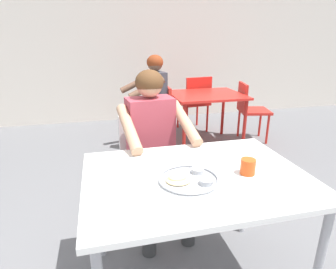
% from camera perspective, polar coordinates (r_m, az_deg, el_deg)
% --- Properties ---
extents(back_wall, '(12.00, 0.12, 3.40)m').
position_cam_1_polar(back_wall, '(5.11, -10.20, 21.87)').
color(back_wall, silver).
rests_on(back_wall, ground).
extents(table_foreground, '(1.19, 0.87, 0.75)m').
position_cam_1_polar(table_foreground, '(1.57, 5.62, -10.38)').
color(table_foreground, white).
rests_on(table_foreground, ground).
extents(thali_tray, '(0.31, 0.31, 0.03)m').
position_cam_1_polar(thali_tray, '(1.46, 4.31, -8.89)').
color(thali_tray, '#B7BABF').
rests_on(thali_tray, table_foreground).
extents(drinking_cup, '(0.08, 0.08, 0.09)m').
position_cam_1_polar(drinking_cup, '(1.57, 15.85, -6.17)').
color(drinking_cup, '#D84C19').
rests_on(drinking_cup, table_foreground).
extents(chair_foreground, '(0.48, 0.44, 0.84)m').
position_cam_1_polar(chair_foreground, '(2.35, -4.21, -4.48)').
color(chair_foreground, silver).
rests_on(chair_foreground, ground).
extents(diner_foreground, '(0.54, 0.59, 1.23)m').
position_cam_1_polar(diner_foreground, '(2.07, -2.79, -0.89)').
color(diner_foreground, '#3B3B3B').
rests_on(diner_foreground, ground).
extents(table_background_red, '(0.94, 0.80, 0.72)m').
position_cam_1_polar(table_background_red, '(3.86, 7.78, 6.94)').
color(table_background_red, red).
rests_on(table_background_red, ground).
extents(chair_red_left, '(0.42, 0.39, 0.84)m').
position_cam_1_polar(chair_red_left, '(3.68, -1.95, 4.34)').
color(chair_red_left, red).
rests_on(chair_red_left, ground).
extents(chair_red_right, '(0.48, 0.48, 0.83)m').
position_cam_1_polar(chair_red_right, '(4.18, 16.12, 5.32)').
color(chair_red_right, red).
rests_on(chair_red_right, ground).
extents(chair_red_far, '(0.48, 0.49, 0.87)m').
position_cam_1_polar(chair_red_far, '(4.43, 5.50, 7.02)').
color(chair_red_far, red).
rests_on(chair_red_far, ground).
extents(patron_background, '(0.59, 0.55, 1.23)m').
position_cam_1_polar(patron_background, '(3.62, -3.90, 7.87)').
color(patron_background, '#2E2E2E').
rests_on(patron_background, ground).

